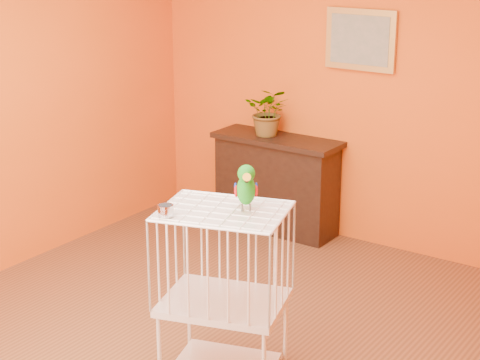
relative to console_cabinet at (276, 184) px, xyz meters
The scene contains 8 objects.
ground 2.20m from the console_cabinet, 71.61° to the right, with size 4.50×4.50×0.00m, color brown.
room_shell 2.44m from the console_cabinet, 71.61° to the right, with size 4.50×4.50×4.50m.
console_cabinet is the anchor object (origin of this frame).
potted_plant 0.61m from the console_cabinet, 158.99° to the left, with size 0.39×0.43×0.34m, color #26722D.
framed_picture 1.49m from the console_cabinet, 14.33° to the left, with size 0.62×0.04×0.50m.
birdcage 2.55m from the console_cabinet, 64.88° to the right, with size 0.84×0.73×1.09m.
feed_cup 2.80m from the console_cabinet, 71.19° to the right, with size 0.09×0.09×0.06m, color silver.
parrot 2.66m from the console_cabinet, 61.93° to the right, with size 0.20×0.23×0.28m.
Camera 1 is at (2.92, -3.74, 2.66)m, focal length 60.00 mm.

